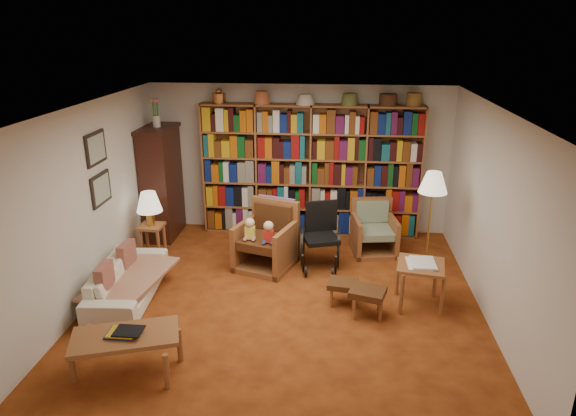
# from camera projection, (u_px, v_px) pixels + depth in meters

# --- Properties ---
(floor) EXTENTS (5.00, 5.00, 0.00)m
(floor) POSITION_uv_depth(u_px,v_px,m) (285.00, 299.00, 6.75)
(floor) COLOR #964317
(floor) RESTS_ON ground
(ceiling) EXTENTS (5.00, 5.00, 0.00)m
(ceiling) POSITION_uv_depth(u_px,v_px,m) (284.00, 108.00, 5.90)
(ceiling) COLOR silver
(ceiling) RESTS_ON wall_back
(wall_back) EXTENTS (5.00, 0.00, 5.00)m
(wall_back) POSITION_uv_depth(u_px,v_px,m) (299.00, 160.00, 8.67)
(wall_back) COLOR silver
(wall_back) RESTS_ON floor
(wall_front) EXTENTS (5.00, 0.00, 5.00)m
(wall_front) POSITION_uv_depth(u_px,v_px,m) (252.00, 319.00, 3.98)
(wall_front) COLOR silver
(wall_front) RESTS_ON floor
(wall_left) EXTENTS (0.00, 5.00, 5.00)m
(wall_left) POSITION_uv_depth(u_px,v_px,m) (90.00, 203.00, 6.55)
(wall_left) COLOR silver
(wall_left) RESTS_ON floor
(wall_right) EXTENTS (0.00, 5.00, 5.00)m
(wall_right) POSITION_uv_depth(u_px,v_px,m) (493.00, 216.00, 6.10)
(wall_right) COLOR silver
(wall_right) RESTS_ON floor
(bookshelf) EXTENTS (3.60, 0.30, 2.42)m
(bookshelf) POSITION_uv_depth(u_px,v_px,m) (311.00, 167.00, 8.52)
(bookshelf) COLOR brown
(bookshelf) RESTS_ON floor
(curio_cabinet) EXTENTS (0.50, 0.95, 2.40)m
(curio_cabinet) POSITION_uv_depth(u_px,v_px,m) (162.00, 181.00, 8.50)
(curio_cabinet) COLOR #36180E
(curio_cabinet) RESTS_ON floor
(framed_pictures) EXTENTS (0.03, 0.52, 0.97)m
(framed_pictures) POSITION_uv_depth(u_px,v_px,m) (98.00, 169.00, 6.70)
(framed_pictures) COLOR black
(framed_pictures) RESTS_ON wall_left
(sofa) EXTENTS (1.73, 0.78, 0.49)m
(sofa) POSITION_uv_depth(u_px,v_px,m) (128.00, 281.00, 6.70)
(sofa) COLOR #EDE2C8
(sofa) RESTS_ON floor
(sofa_throw) EXTENTS (0.94, 1.48, 0.04)m
(sofa_throw) POSITION_uv_depth(u_px,v_px,m) (131.00, 277.00, 6.68)
(sofa_throw) COLOR beige
(sofa_throw) RESTS_ON sofa
(cushion_left) EXTENTS (0.14, 0.36, 0.36)m
(cushion_left) POSITION_uv_depth(u_px,v_px,m) (127.00, 255.00, 6.97)
(cushion_left) COLOR maroon
(cushion_left) RESTS_ON sofa
(cushion_right) EXTENTS (0.14, 0.38, 0.37)m
(cushion_right) POSITION_uv_depth(u_px,v_px,m) (105.00, 279.00, 6.31)
(cushion_right) COLOR maroon
(cushion_right) RESTS_ON sofa
(side_table_lamp) EXTENTS (0.36, 0.36, 0.53)m
(side_table_lamp) POSITION_uv_depth(u_px,v_px,m) (152.00, 234.00, 7.83)
(side_table_lamp) COLOR brown
(side_table_lamp) RESTS_ON floor
(table_lamp) EXTENTS (0.39, 0.39, 0.53)m
(table_lamp) POSITION_uv_depth(u_px,v_px,m) (149.00, 203.00, 7.66)
(table_lamp) COLOR #B49739
(table_lamp) RESTS_ON side_table_lamp
(armchair_leather) EXTENTS (1.01, 1.01, 0.97)m
(armchair_leather) POSITION_uv_depth(u_px,v_px,m) (266.00, 239.00, 7.61)
(armchair_leather) COLOR brown
(armchair_leather) RESTS_ON floor
(armchair_sage) EXTENTS (0.76, 0.77, 0.82)m
(armchair_sage) POSITION_uv_depth(u_px,v_px,m) (374.00, 232.00, 8.10)
(armchair_sage) COLOR brown
(armchair_sage) RESTS_ON floor
(wheelchair) EXTENTS (0.59, 0.78, 0.97)m
(wheelchair) POSITION_uv_depth(u_px,v_px,m) (321.00, 238.00, 7.55)
(wheelchair) COLOR black
(wheelchair) RESTS_ON floor
(floor_lamp) EXTENTS (0.40, 0.40, 1.51)m
(floor_lamp) POSITION_uv_depth(u_px,v_px,m) (433.00, 187.00, 7.05)
(floor_lamp) COLOR #B49739
(floor_lamp) RESTS_ON floor
(side_table_papers) EXTENTS (0.66, 0.66, 0.61)m
(side_table_papers) POSITION_uv_depth(u_px,v_px,m) (421.00, 270.00, 6.45)
(side_table_papers) COLOR brown
(side_table_papers) RESTS_ON floor
(footstool_a) EXTENTS (0.41, 0.36, 0.31)m
(footstool_a) POSITION_uv_depth(u_px,v_px,m) (343.00, 285.00, 6.56)
(footstool_a) COLOR #533016
(footstool_a) RESTS_ON floor
(footstool_b) EXTENTS (0.50, 0.46, 0.35)m
(footstool_b) POSITION_uv_depth(u_px,v_px,m) (368.00, 294.00, 6.29)
(footstool_b) COLOR #533016
(footstool_b) RESTS_ON floor
(coffee_table) EXTENTS (1.17, 0.84, 0.50)m
(coffee_table) POSITION_uv_depth(u_px,v_px,m) (126.00, 339.00, 5.22)
(coffee_table) COLOR brown
(coffee_table) RESTS_ON floor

